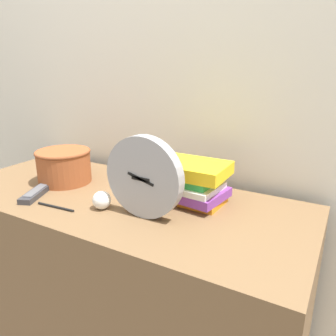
{
  "coord_description": "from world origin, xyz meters",
  "views": [
    {
      "loc": [
        0.71,
        -0.58,
        1.21
      ],
      "look_at": [
        0.21,
        0.29,
        0.89
      ],
      "focal_mm": 35.0,
      "sensor_mm": 36.0,
      "label": 1
    }
  ],
  "objects_px": {
    "pen": "(56,207)",
    "basket": "(64,165)",
    "tv_remote": "(37,192)",
    "book_stack": "(191,182)",
    "crumpled_paper_ball": "(102,200)",
    "desk_clock": "(144,177)"
  },
  "relations": [
    {
      "from": "book_stack",
      "to": "basket",
      "type": "relative_size",
      "value": 1.16
    },
    {
      "from": "tv_remote",
      "to": "pen",
      "type": "bearing_deg",
      "value": -17.61
    },
    {
      "from": "tv_remote",
      "to": "crumpled_paper_ball",
      "type": "bearing_deg",
      "value": 5.3
    },
    {
      "from": "tv_remote",
      "to": "pen",
      "type": "relative_size",
      "value": 1.24
    },
    {
      "from": "pen",
      "to": "desk_clock",
      "type": "bearing_deg",
      "value": 18.12
    },
    {
      "from": "basket",
      "to": "crumpled_paper_ball",
      "type": "xyz_separation_m",
      "value": [
        0.31,
        -0.13,
        -0.04
      ]
    },
    {
      "from": "crumpled_paper_ball",
      "to": "tv_remote",
      "type": "bearing_deg",
      "value": -174.7
    },
    {
      "from": "basket",
      "to": "crumpled_paper_ball",
      "type": "height_order",
      "value": "basket"
    },
    {
      "from": "book_stack",
      "to": "basket",
      "type": "bearing_deg",
      "value": -172.5
    },
    {
      "from": "book_stack",
      "to": "crumpled_paper_ball",
      "type": "height_order",
      "value": "book_stack"
    },
    {
      "from": "crumpled_paper_ball",
      "to": "basket",
      "type": "bearing_deg",
      "value": 157.01
    },
    {
      "from": "book_stack",
      "to": "crumpled_paper_ball",
      "type": "relative_size",
      "value": 4.14
    },
    {
      "from": "tv_remote",
      "to": "basket",
      "type": "bearing_deg",
      "value": 96.42
    },
    {
      "from": "tv_remote",
      "to": "crumpled_paper_ball",
      "type": "height_order",
      "value": "crumpled_paper_ball"
    },
    {
      "from": "book_stack",
      "to": "tv_remote",
      "type": "height_order",
      "value": "book_stack"
    },
    {
      "from": "pen",
      "to": "basket",
      "type": "bearing_deg",
      "value": 129.2
    },
    {
      "from": "desk_clock",
      "to": "tv_remote",
      "type": "height_order",
      "value": "desk_clock"
    },
    {
      "from": "tv_remote",
      "to": "book_stack",
      "type": "bearing_deg",
      "value": 23.56
    },
    {
      "from": "book_stack",
      "to": "basket",
      "type": "distance_m",
      "value": 0.54
    },
    {
      "from": "desk_clock",
      "to": "crumpled_paper_ball",
      "type": "xyz_separation_m",
      "value": [
        -0.16,
        -0.02,
        -0.1
      ]
    },
    {
      "from": "desk_clock",
      "to": "basket",
      "type": "bearing_deg",
      "value": 166.93
    },
    {
      "from": "desk_clock",
      "to": "book_stack",
      "type": "distance_m",
      "value": 0.2
    }
  ]
}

